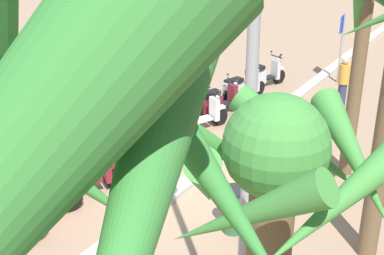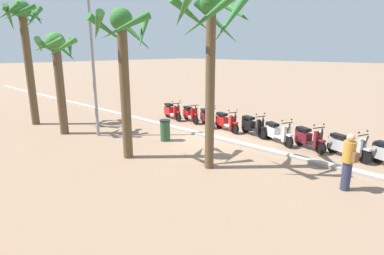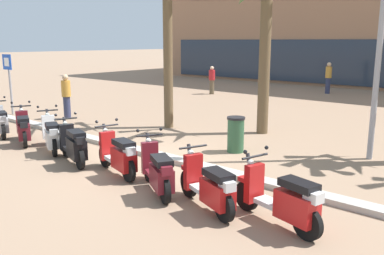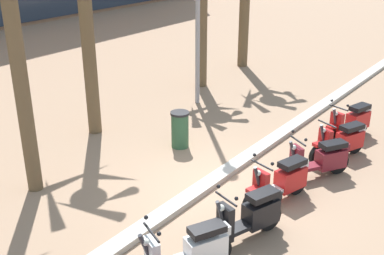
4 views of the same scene
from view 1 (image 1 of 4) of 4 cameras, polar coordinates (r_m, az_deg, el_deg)
name	(u,v)px [view 1 (image 1 of 4)]	position (r m, az deg, el deg)	size (l,w,h in m)	color
ground_plane	(178,182)	(12.55, -1.51, -5.79)	(200.00, 200.00, 0.00)	#93755B
curb_strip	(187,182)	(12.40, -0.52, -5.85)	(60.00, 0.36, 0.12)	#ADA89E
scooter_silver_lead_nearest	(262,75)	(18.61, 7.49, 5.52)	(1.73, 0.89, 1.17)	black
scooter_silver_second_in_line	(241,88)	(17.31, 5.21, 4.22)	(1.79, 0.83, 1.17)	black
scooter_maroon_mid_rear	(218,101)	(16.09, 2.74, 2.79)	(1.61, 0.89, 1.17)	black
scooter_white_mid_front	(196,117)	(14.95, 0.38, 1.15)	(1.74, 0.95, 1.17)	black
scooter_black_gap_after_mid	(158,132)	(13.98, -3.65, -0.47)	(1.69, 0.79, 1.17)	black
scooter_red_mid_centre	(127,155)	(12.84, -6.93, -2.93)	(1.75, 0.75, 1.17)	black
scooter_maroon_tail_end	(79,178)	(12.03, -11.96, -5.27)	(1.65, 1.05, 1.17)	black
scooter_red_far_back	(34,204)	(11.30, -16.44, -7.84)	(1.69, 0.86, 1.04)	black
crossing_sign	(342,41)	(19.44, 15.66, 8.88)	(0.60, 0.13, 2.40)	#939399
palm_tree_far_corner	(271,232)	(4.69, 8.43, -10.97)	(2.10, 2.05, 4.75)	brown
pedestrian_strolling_near_curb	(343,82)	(17.03, 15.84, 4.70)	(0.46, 0.36, 1.69)	#2D3351
litter_bin	(234,210)	(10.63, 4.47, -8.71)	(0.48, 0.48, 0.95)	#2D5638
street_lamp	(252,74)	(5.91, 6.38, 5.68)	(0.36, 0.36, 7.20)	#939399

